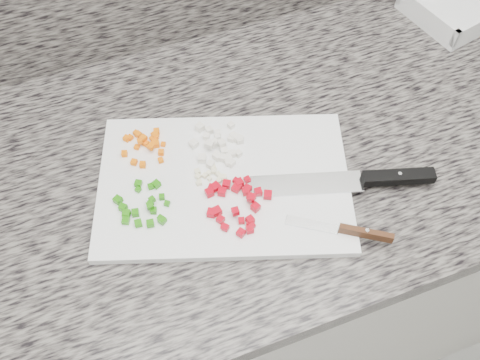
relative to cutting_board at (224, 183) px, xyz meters
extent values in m
cube|color=white|center=(0.10, 0.06, -0.48)|extent=(3.92, 0.62, 0.86)
cube|color=slate|center=(0.10, 0.06, -0.03)|extent=(3.96, 0.64, 0.04)
cube|color=white|center=(0.00, 0.00, 0.00)|extent=(0.47, 0.38, 0.01)
cube|color=orange|center=(-0.08, 0.07, 0.01)|extent=(0.01, 0.01, 0.01)
cube|color=orange|center=(-0.09, 0.10, 0.02)|extent=(0.01, 0.01, 0.01)
cube|color=orange|center=(-0.08, 0.12, 0.01)|extent=(0.01, 0.01, 0.01)
cube|color=orange|center=(-0.08, 0.13, 0.01)|extent=(0.01, 0.01, 0.01)
cube|color=orange|center=(-0.10, 0.14, 0.01)|extent=(0.01, 0.01, 0.01)
cube|color=orange|center=(-0.12, 0.14, 0.01)|extent=(0.01, 0.01, 0.01)
cube|color=orange|center=(-0.07, 0.10, 0.01)|extent=(0.01, 0.01, 0.01)
cube|color=orange|center=(-0.08, 0.12, 0.01)|extent=(0.01, 0.01, 0.01)
cube|color=orange|center=(-0.11, 0.07, 0.01)|extent=(0.01, 0.01, 0.01)
cube|color=orange|center=(-0.11, 0.14, 0.01)|extent=(0.01, 0.01, 0.01)
cube|color=orange|center=(-0.08, 0.11, 0.01)|extent=(0.01, 0.01, 0.01)
cube|color=orange|center=(-0.13, 0.08, 0.01)|extent=(0.01, 0.01, 0.01)
cube|color=orange|center=(-0.08, 0.11, 0.01)|extent=(0.01, 0.01, 0.01)
cube|color=orange|center=(-0.08, 0.11, 0.01)|extent=(0.01, 0.01, 0.01)
cube|color=orange|center=(-0.10, 0.11, 0.01)|extent=(0.01, 0.01, 0.01)
cube|color=orange|center=(-0.11, 0.12, 0.02)|extent=(0.01, 0.01, 0.01)
cube|color=orange|center=(-0.10, 0.12, 0.02)|extent=(0.01, 0.01, 0.01)
cube|color=orange|center=(-0.11, 0.11, 0.01)|extent=(0.01, 0.01, 0.01)
cube|color=orange|center=(-0.07, 0.13, 0.01)|extent=(0.01, 0.01, 0.01)
cube|color=orange|center=(-0.14, 0.11, 0.01)|extent=(0.01, 0.01, 0.01)
cube|color=orange|center=(-0.12, 0.14, 0.01)|extent=(0.01, 0.01, 0.01)
cube|color=orange|center=(-0.08, 0.09, 0.01)|extent=(0.01, 0.01, 0.01)
cube|color=white|center=(0.04, 0.08, 0.01)|extent=(0.01, 0.01, 0.01)
cube|color=white|center=(-0.01, 0.03, 0.01)|extent=(0.02, 0.02, 0.01)
cube|color=white|center=(0.02, 0.06, 0.02)|extent=(0.01, 0.01, 0.01)
cube|color=white|center=(0.02, 0.03, 0.01)|extent=(0.01, 0.01, 0.01)
cube|color=white|center=(0.05, 0.07, 0.01)|extent=(0.02, 0.02, 0.01)
cube|color=white|center=(0.03, 0.04, 0.01)|extent=(0.01, 0.01, 0.01)
cube|color=white|center=(0.00, 0.07, 0.02)|extent=(0.02, 0.02, 0.01)
cube|color=white|center=(0.00, 0.08, 0.01)|extent=(0.01, 0.01, 0.01)
cube|color=white|center=(0.00, 0.09, 0.01)|extent=(0.01, 0.01, 0.01)
cube|color=white|center=(0.05, 0.06, 0.01)|extent=(0.01, 0.01, 0.01)
cube|color=white|center=(0.00, 0.05, 0.01)|extent=(0.02, 0.02, 0.01)
cube|color=white|center=(0.04, 0.07, 0.01)|extent=(0.01, 0.01, 0.01)
cube|color=white|center=(0.02, 0.03, 0.01)|extent=(0.02, 0.02, 0.01)
cube|color=white|center=(0.04, 0.07, 0.01)|extent=(0.01, 0.01, 0.01)
cube|color=white|center=(0.02, 0.09, 0.01)|extent=(0.01, 0.01, 0.01)
cube|color=white|center=(0.02, 0.05, 0.01)|extent=(0.01, 0.01, 0.01)
cube|color=white|center=(-0.02, 0.05, 0.01)|extent=(0.02, 0.02, 0.01)
cube|color=white|center=(0.02, 0.08, 0.01)|extent=(0.01, 0.01, 0.01)
cube|color=white|center=(0.01, 0.07, 0.01)|extent=(0.01, 0.01, 0.01)
cube|color=white|center=(0.02, 0.04, 0.01)|extent=(0.01, 0.01, 0.01)
cube|color=white|center=(0.00, 0.11, 0.01)|extent=(0.02, 0.02, 0.01)
cube|color=white|center=(0.01, 0.10, 0.01)|extent=(0.01, 0.01, 0.01)
cube|color=white|center=(0.04, 0.04, 0.01)|extent=(0.01, 0.01, 0.01)
cube|color=white|center=(0.05, 0.10, 0.01)|extent=(0.01, 0.01, 0.01)
cube|color=white|center=(0.02, 0.03, 0.01)|extent=(0.01, 0.01, 0.01)
cube|color=white|center=(-0.02, 0.08, 0.01)|extent=(0.02, 0.02, 0.01)
cube|color=white|center=(0.01, 0.04, 0.01)|extent=(0.02, 0.02, 0.01)
cube|color=white|center=(0.02, 0.03, 0.01)|extent=(0.01, 0.01, 0.01)
cube|color=#247F0B|center=(-0.16, -0.02, 0.01)|extent=(0.01, 0.01, 0.01)
cube|color=#247F0B|center=(-0.13, 0.04, 0.01)|extent=(0.01, 0.01, 0.01)
cube|color=#247F0B|center=(-0.12, -0.02, 0.01)|extent=(0.01, 0.01, 0.01)
cube|color=#247F0B|center=(-0.16, -0.01, 0.01)|extent=(0.01, 0.01, 0.01)
cube|color=#247F0B|center=(-0.16, 0.00, 0.01)|extent=(0.02, 0.02, 0.01)
cube|color=#247F0B|center=(-0.13, -0.04, 0.01)|extent=(0.01, 0.01, 0.01)
cube|color=#247F0B|center=(-0.15, -0.03, 0.01)|extent=(0.01, 0.01, 0.01)
cube|color=#247F0B|center=(-0.15, -0.01, 0.01)|extent=(0.01, 0.01, 0.01)
cube|color=#247F0B|center=(-0.11, -0.04, 0.01)|extent=(0.01, 0.01, 0.01)
cube|color=#247F0B|center=(-0.10, 0.00, 0.01)|extent=(0.01, 0.01, 0.01)
cube|color=#247F0B|center=(-0.10, -0.01, 0.01)|extent=(0.01, 0.01, 0.01)
cube|color=#247F0B|center=(-0.16, -0.01, 0.01)|extent=(0.02, 0.02, 0.01)
cube|color=#247F0B|center=(-0.17, 0.02, 0.01)|extent=(0.02, 0.02, 0.01)
cube|color=#247F0B|center=(-0.11, 0.03, 0.01)|extent=(0.01, 0.01, 0.01)
cube|color=#247F0B|center=(-0.12, 0.00, 0.02)|extent=(0.01, 0.01, 0.01)
cube|color=#247F0B|center=(-0.12, -0.01, 0.02)|extent=(0.01, 0.01, 0.01)
cube|color=#247F0B|center=(-0.13, 0.03, 0.01)|extent=(0.01, 0.01, 0.01)
cube|color=#247F0B|center=(-0.11, -0.03, 0.01)|extent=(0.01, 0.01, 0.01)
cube|color=#247F0B|center=(-0.10, 0.03, 0.01)|extent=(0.01, 0.01, 0.01)
cube|color=#247F0B|center=(-0.12, -0.01, 0.02)|extent=(0.01, 0.01, 0.01)
cube|color=#BC0214|center=(0.05, -0.05, 0.01)|extent=(0.02, 0.02, 0.01)
cube|color=#BC0214|center=(-0.02, -0.01, 0.01)|extent=(0.02, 0.02, 0.01)
cube|color=#BC0214|center=(-0.04, -0.05, 0.01)|extent=(0.02, 0.02, 0.01)
cube|color=#BC0214|center=(0.02, -0.03, 0.01)|extent=(0.01, 0.01, 0.01)
cube|color=#BC0214|center=(0.01, -0.09, 0.01)|extent=(0.01, 0.01, 0.01)
cube|color=#BC0214|center=(0.02, -0.02, 0.01)|extent=(0.02, 0.02, 0.01)
cube|color=#BC0214|center=(-0.01, -0.02, 0.01)|extent=(0.02, 0.02, 0.01)
cube|color=#BC0214|center=(-0.03, -0.05, 0.01)|extent=(0.01, 0.01, 0.01)
cube|color=#BC0214|center=(0.03, -0.03, 0.01)|extent=(0.02, 0.02, 0.01)
cube|color=#BC0214|center=(0.01, -0.09, 0.01)|extent=(0.01, 0.01, 0.01)
cube|color=#BC0214|center=(0.03, -0.05, 0.02)|extent=(0.02, 0.02, 0.01)
cube|color=#BC0214|center=(0.03, -0.01, 0.01)|extent=(0.01, 0.01, 0.01)
cube|color=#BC0214|center=(-0.03, -0.07, 0.01)|extent=(0.01, 0.01, 0.01)
cube|color=#BC0214|center=(0.02, -0.01, 0.01)|extent=(0.01, 0.01, 0.01)
cube|color=#BC0214|center=(0.01, -0.02, 0.01)|extent=(0.02, 0.02, 0.01)
cube|color=#BC0214|center=(0.03, -0.07, 0.01)|extent=(0.02, 0.02, 0.01)
cube|color=#BC0214|center=(0.01, -0.10, 0.01)|extent=(0.01, 0.01, 0.01)
cube|color=#BC0214|center=(-0.03, -0.08, 0.01)|extent=(0.01, 0.01, 0.01)
cube|color=#BC0214|center=(0.04, -0.04, 0.01)|extent=(0.01, 0.01, 0.01)
cube|color=#BC0214|center=(-0.01, -0.07, 0.02)|extent=(0.01, 0.01, 0.01)
cube|color=#BC0214|center=(-0.02, -0.01, 0.01)|extent=(0.02, 0.02, 0.01)
cube|color=#BC0214|center=(-0.03, -0.02, 0.01)|extent=(0.01, 0.01, 0.01)
cube|color=#BC0214|center=(0.03, -0.05, 0.02)|extent=(0.02, 0.02, 0.01)
cube|color=#BC0214|center=(0.02, -0.02, 0.01)|extent=(0.01, 0.01, 0.01)
cube|color=#BC0214|center=(-0.01, -0.10, 0.01)|extent=(0.02, 0.02, 0.01)
cube|color=#BC0214|center=(-0.03, -0.08, 0.01)|extent=(0.01, 0.01, 0.01)
cube|color=#BC0214|center=(0.01, -0.08, 0.01)|extent=(0.01, 0.01, 0.01)
cube|color=#BC0214|center=(0.00, -0.01, 0.01)|extent=(0.02, 0.02, 0.01)
cube|color=#BC0214|center=(0.00, -0.08, 0.01)|extent=(0.01, 0.01, 0.01)
cube|color=#F5EFBE|center=(-0.01, 0.00, 0.01)|extent=(0.01, 0.01, 0.01)
cube|color=#F5EFBE|center=(0.00, 0.01, 0.01)|extent=(0.01, 0.01, 0.01)
cube|color=#F5EFBE|center=(-0.04, 0.01, 0.01)|extent=(0.01, 0.01, 0.01)
cube|color=#F5EFBE|center=(-0.01, 0.03, 0.01)|extent=(0.01, 0.01, 0.01)
cube|color=#F5EFBE|center=(-0.01, 0.03, 0.01)|extent=(0.01, 0.01, 0.01)
cube|color=#F5EFBE|center=(0.00, 0.01, 0.01)|extent=(0.01, 0.01, 0.01)
cube|color=#F5EFBE|center=(0.00, 0.00, 0.01)|extent=(0.01, 0.01, 0.01)
cube|color=#F5EFBE|center=(-0.03, 0.03, 0.01)|extent=(0.01, 0.01, 0.01)
cube|color=#F5EFBE|center=(-0.04, 0.02, 0.01)|extent=(0.01, 0.01, 0.01)
cube|color=#F5EFBE|center=(-0.02, 0.02, 0.01)|extent=(0.01, 0.01, 0.01)
cube|color=#F5EFBE|center=(-0.01, 0.00, 0.01)|extent=(0.01, 0.01, 0.01)
cube|color=#F5EFBE|center=(-0.04, 0.01, 0.01)|extent=(0.01, 0.01, 0.01)
cube|color=#F5EFBE|center=(-0.02, 0.01, 0.01)|extent=(0.01, 0.01, 0.00)
cube|color=#F5EFBE|center=(-0.01, 0.02, 0.01)|extent=(0.01, 0.01, 0.01)
cube|color=#F5EFBE|center=(-0.03, 0.02, 0.01)|extent=(0.01, 0.01, 0.01)
cube|color=#F5EFBE|center=(0.00, 0.00, 0.01)|extent=(0.01, 0.01, 0.01)
cube|color=silver|center=(0.12, -0.05, 0.01)|extent=(0.18, 0.09, 0.00)
cube|color=black|center=(0.26, -0.10, 0.01)|extent=(0.12, 0.05, 0.02)
cylinder|color=silver|center=(0.26, -0.10, 0.02)|extent=(0.01, 0.01, 0.00)
cube|color=silver|center=(0.10, -0.12, 0.01)|extent=(0.08, 0.06, 0.00)
cube|color=#4C2713|center=(0.16, -0.17, 0.01)|extent=(0.07, 0.05, 0.02)
cylinder|color=silver|center=(0.16, -0.17, 0.02)|extent=(0.01, 0.01, 0.00)
cube|color=white|center=(0.61, 0.24, 0.00)|extent=(0.25, 0.21, 0.01)
cube|color=white|center=(0.50, 0.21, 0.02)|extent=(0.05, 0.16, 0.04)
camera|label=1|loc=(-0.14, -0.45, 0.72)|focal=40.00mm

